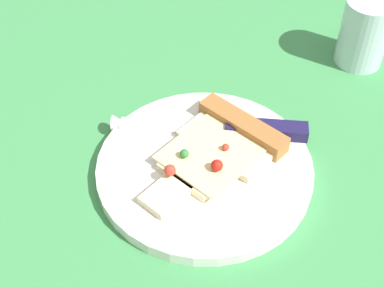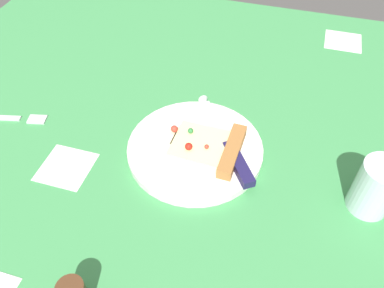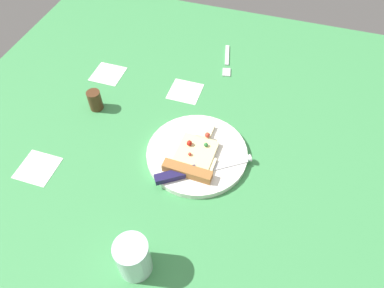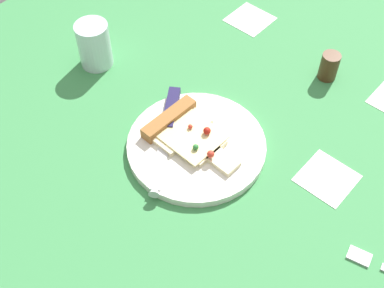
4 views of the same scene
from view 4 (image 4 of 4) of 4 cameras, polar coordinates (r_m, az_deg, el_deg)
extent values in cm
cube|color=#3D8C4C|center=(96.18, 3.95, 0.01)|extent=(131.99, 131.99, 3.00)
cube|color=white|center=(92.64, 14.82, -3.75)|extent=(9.00, 9.00, 0.20)
cube|color=white|center=(96.75, 1.53, 1.88)|extent=(9.00, 9.00, 0.20)
cube|color=white|center=(120.80, 6.48, 13.62)|extent=(9.00, 9.00, 0.20)
cylinder|color=white|center=(92.76, 0.50, -0.20)|extent=(25.26, 25.26, 1.58)
cube|color=beige|center=(93.53, -1.28, 1.62)|extent=(11.22, 6.41, 1.00)
cube|color=beige|center=(91.12, 1.19, -0.22)|extent=(7.41, 5.87, 1.00)
cube|color=beige|center=(89.18, 3.54, -1.96)|extent=(3.79, 5.33, 1.00)
cube|color=#F2E099|center=(91.68, 0.05, 0.89)|extent=(9.57, 10.34, 0.30)
cube|color=#9E6633|center=(94.49, -2.58, 2.82)|extent=(12.09, 3.05, 2.20)
sphere|color=red|center=(92.36, -0.19, 1.96)|extent=(0.86, 0.86, 0.86)
sphere|color=red|center=(88.20, 2.09, -1.13)|extent=(1.33, 1.33, 1.33)
sphere|color=#2D7A38|center=(89.26, 0.41, -0.34)|extent=(1.06, 1.06, 1.06)
sphere|color=#B21E14|center=(91.42, 1.68, 1.49)|extent=(1.38, 1.38, 1.38)
cube|color=silver|center=(89.61, -3.50, -1.96)|extent=(11.04, 8.42, 0.30)
cone|color=silver|center=(86.28, -4.16, -5.14)|extent=(2.78, 2.78, 2.00)
cube|color=#1E1947|center=(96.58, -2.35, 3.96)|extent=(9.50, 7.45, 1.60)
cylinder|color=silver|center=(107.63, -10.86, 10.83)|extent=(6.75, 6.75, 9.73)
cylinder|color=#4C2D19|center=(107.52, 15.05, 8.38)|extent=(3.73, 3.73, 5.81)
cube|color=silver|center=(85.69, 18.19, -11.77)|extent=(3.14, 4.04, 0.80)
camera|label=1|loc=(0.74, 40.37, 22.81)|focal=52.90mm
camera|label=2|loc=(1.05, 15.70, 39.51)|focal=35.92mm
camera|label=3|loc=(0.94, -43.61, 41.62)|focal=33.63mm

